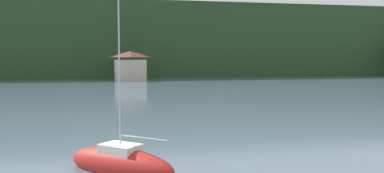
% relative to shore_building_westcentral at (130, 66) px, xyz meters
% --- Properties ---
extents(wooded_hillside, '(352.00, 69.24, 28.27)m').
position_rel_shore_building_westcentral_xyz_m(wooded_hillside, '(-22.16, 45.40, 4.01)').
color(wooded_hillside, '#264223').
rests_on(wooded_hillside, ground_plane).
extents(shore_building_westcentral, '(5.78, 3.26, 5.25)m').
position_rel_shore_building_westcentral_xyz_m(shore_building_westcentral, '(0.00, 0.00, 0.00)').
color(shore_building_westcentral, '#BCB29E').
rests_on(shore_building_westcentral, ground_plane).
extents(sailboat_mid_5, '(4.43, 4.24, 7.31)m').
position_rel_shore_building_westcentral_xyz_m(sailboat_mid_5, '(-3.93, -58.16, -2.22)').
color(sailboat_mid_5, red).
rests_on(sailboat_mid_5, ground_plane).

